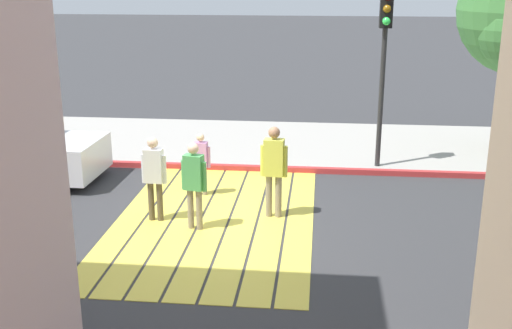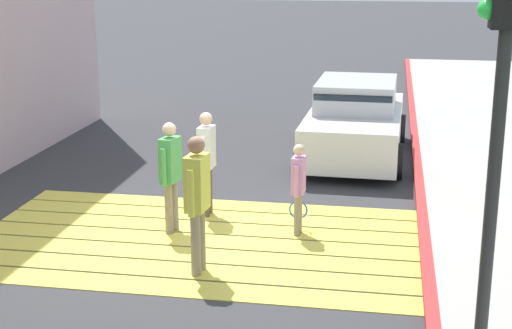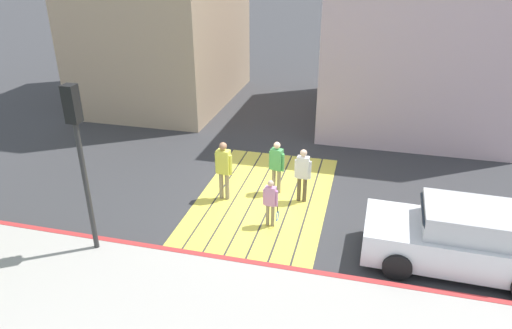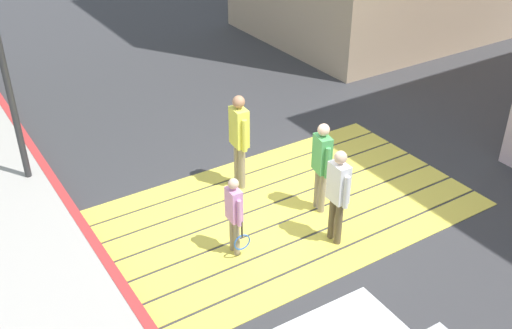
{
  "view_description": "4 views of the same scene",
  "coord_description": "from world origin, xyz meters",
  "px_view_note": "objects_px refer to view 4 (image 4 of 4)",
  "views": [
    {
      "loc": [
        11.13,
        1.98,
        4.61
      ],
      "look_at": [
        0.08,
        0.82,
        1.19
      ],
      "focal_mm": 43.94,
      "sensor_mm": 36.0,
      "label": 1
    },
    {
      "loc": [
        -2.67,
        10.12,
        4.0
      ],
      "look_at": [
        -0.79,
        -0.49,
        1.05
      ],
      "focal_mm": 53.97,
      "sensor_mm": 36.0,
      "label": 2
    },
    {
      "loc": [
        -11.92,
        -2.8,
        6.96
      ],
      "look_at": [
        -0.13,
        0.2,
        1.15
      ],
      "focal_mm": 32.87,
      "sensor_mm": 36.0,
      "label": 3
    },
    {
      "loc": [
        -5.15,
        -6.95,
        6.02
      ],
      "look_at": [
        -0.5,
        0.3,
        0.92
      ],
      "focal_mm": 41.86,
      "sensor_mm": 36.0,
      "label": 4
    }
  ],
  "objects_px": {
    "pedestrian_adult_side": "(322,161)",
    "pedestrian_child_with_racket": "(234,212)",
    "pedestrian_adult_lead": "(338,190)",
    "pedestrian_adult_trailing": "(239,135)"
  },
  "relations": [
    {
      "from": "pedestrian_child_with_racket",
      "to": "pedestrian_adult_lead",
      "type": "bearing_deg",
      "value": -21.63
    },
    {
      "from": "pedestrian_adult_trailing",
      "to": "pedestrian_child_with_racket",
      "type": "distance_m",
      "value": 2.0
    },
    {
      "from": "pedestrian_adult_lead",
      "to": "pedestrian_child_with_racket",
      "type": "relative_size",
      "value": 1.21
    },
    {
      "from": "pedestrian_adult_lead",
      "to": "pedestrian_child_with_racket",
      "type": "distance_m",
      "value": 1.64
    },
    {
      "from": "pedestrian_adult_lead",
      "to": "pedestrian_child_with_racket",
      "type": "bearing_deg",
      "value": 158.37
    },
    {
      "from": "pedestrian_adult_trailing",
      "to": "pedestrian_child_with_racket",
      "type": "xyz_separation_m",
      "value": [
        -1.09,
        -1.65,
        -0.29
      ]
    },
    {
      "from": "pedestrian_adult_trailing",
      "to": "pedestrian_adult_side",
      "type": "bearing_deg",
      "value": -61.62
    },
    {
      "from": "pedestrian_adult_side",
      "to": "pedestrian_child_with_racket",
      "type": "height_order",
      "value": "pedestrian_adult_side"
    },
    {
      "from": "pedestrian_adult_side",
      "to": "pedestrian_adult_trailing",
      "type": "bearing_deg",
      "value": 118.38
    },
    {
      "from": "pedestrian_adult_side",
      "to": "pedestrian_child_with_racket",
      "type": "distance_m",
      "value": 1.88
    }
  ]
}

